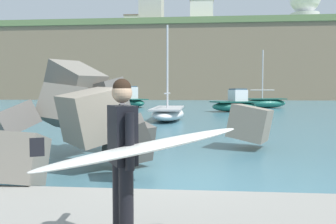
{
  "coord_description": "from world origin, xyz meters",
  "views": [
    {
      "loc": [
        0.75,
        -7.8,
        1.9
      ],
      "look_at": [
        -0.04,
        0.5,
        1.4
      ],
      "focal_mm": 39.23,
      "sensor_mm": 36.0,
      "label": 1
    }
  ],
  "objects": [
    {
      "name": "boat_mid_right",
      "position": [
        7.4,
        32.01,
        0.57
      ],
      "size": [
        4.79,
        3.0,
        6.15
      ],
      "color": "#1E6656",
      "rests_on": "ground"
    },
    {
      "name": "station_building_central",
      "position": [
        0.44,
        72.96,
        18.55
      ],
      "size": [
        5.05,
        5.2,
        5.32
      ],
      "color": "silver",
      "rests_on": "headland_bluff"
    },
    {
      "name": "boat_near_left",
      "position": [
        3.63,
        25.07,
        0.66
      ],
      "size": [
        4.81,
        3.82,
        2.05
      ],
      "color": "#1E6656",
      "rests_on": "ground"
    },
    {
      "name": "headland_bluff",
      "position": [
        7.17,
        79.05,
        7.96
      ],
      "size": [
        99.47,
        32.61,
        15.87
      ],
      "color": "#847056",
      "rests_on": "ground"
    },
    {
      "name": "boat_near_right",
      "position": [
        -1.42,
        15.18,
        0.46
      ],
      "size": [
        2.01,
        6.03,
        5.87
      ],
      "color": "white",
      "rests_on": "ground"
    },
    {
      "name": "station_building_east",
      "position": [
        -10.15,
        70.69,
        19.13
      ],
      "size": [
        4.95,
        6.05,
        6.5
      ],
      "color": "#B2ADA3",
      "rests_on": "headland_bluff"
    },
    {
      "name": "surfer_with_board",
      "position": [
        0.01,
        -4.2,
        1.28
      ],
      "size": [
        2.0,
        1.5,
        1.78
      ],
      "color": "black",
      "rests_on": "walkway_path"
    },
    {
      "name": "mooring_buoy_outer",
      "position": [
        8.14,
        37.85,
        0.22
      ],
      "size": [
        0.44,
        0.44,
        0.44
      ],
      "color": "silver",
      "rests_on": "ground"
    },
    {
      "name": "radar_dome",
      "position": [
        23.56,
        78.34,
        21.0
      ],
      "size": [
        6.68,
        6.68,
        9.97
      ],
      "color": "silver",
      "rests_on": "headland_bluff"
    },
    {
      "name": "breakwater_jetty",
      "position": [
        1.36,
        2.11,
        1.24
      ],
      "size": [
        30.71,
        7.37,
        2.84
      ],
      "color": "#605B56",
      "rests_on": "ground"
    },
    {
      "name": "ground_plane",
      "position": [
        0.0,
        0.0,
        0.0
      ],
      "size": [
        400.0,
        400.0,
        0.0
      ],
      "primitive_type": "plane",
      "color": "#42707F"
    },
    {
      "name": "station_building_west",
      "position": [
        -15.92,
        86.33,
        18.38
      ],
      "size": [
        6.35,
        5.64,
        5.0
      ],
      "color": "silver",
      "rests_on": "headland_bluff"
    },
    {
      "name": "boat_mid_left",
      "position": [
        -7.37,
        33.48,
        0.73
      ],
      "size": [
        4.97,
        6.48,
        2.38
      ],
      "color": "#1E6656",
      "rests_on": "ground"
    }
  ]
}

